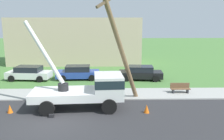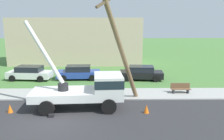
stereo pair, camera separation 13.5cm
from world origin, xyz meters
name	(u,v)px [view 1 (the left image)]	position (x,y,z in m)	size (l,w,h in m)	color
ground_plane	(77,76)	(0.00, 12.00, 0.00)	(120.00, 120.00, 0.00)	#477538
road_asphalt	(52,121)	(0.00, 0.00, 0.00)	(80.00, 7.41, 0.01)	#2B2B2D
sidewalk_strip	(67,94)	(0.00, 5.19, 0.05)	(80.00, 2.97, 0.10)	#9E9E99
utility_truck	(90,88)	(2.15, 2.17, 1.41)	(6.91, 3.21, 5.98)	silver
leaning_utility_pole	(120,46)	(4.27, 2.95, 4.20)	(3.23, 3.38, 8.24)	brown
traffic_cone_ahead	(147,109)	(5.95, 1.17, 0.28)	(0.36, 0.36, 0.56)	orange
traffic_cone_behind	(10,109)	(-3.05, 1.34, 0.28)	(0.36, 0.36, 0.56)	orange
parked_sedan_white	(29,73)	(-4.70, 10.29, 0.71)	(4.55, 2.28, 1.42)	silver
parked_sedan_blue	(78,72)	(0.30, 10.46, 0.71)	(4.48, 2.15, 1.42)	#263F99
parked_sedan_black	(141,73)	(6.79, 10.17, 0.71)	(4.54, 2.27, 1.42)	black
park_bench	(180,88)	(9.40, 5.25, 0.46)	(1.60, 0.45, 0.90)	brown
lowrise_building_backdrop	(76,41)	(-1.09, 20.33, 3.20)	(18.00, 6.00, 6.40)	#C6B293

